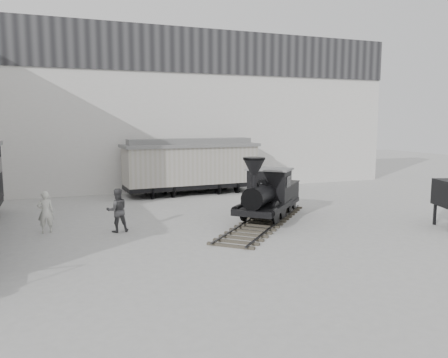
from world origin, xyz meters
name	(u,v)px	position (x,y,z in m)	size (l,w,h in m)	color
ground	(258,242)	(0.00, 0.00, 0.00)	(90.00, 90.00, 0.00)	#9E9E9B
north_wall	(169,110)	(0.00, 14.98, 5.55)	(34.00, 2.51, 11.00)	silver
locomotive	(267,197)	(2.01, 3.30, 1.15)	(7.39, 7.82, 3.12)	#39332B
boxcar	(191,165)	(0.77, 12.18, 1.91)	(9.03, 3.25, 3.65)	black
visitor_a	(46,212)	(-7.90, 4.47, 0.91)	(0.66, 0.43, 1.81)	silver
visitor_b	(117,210)	(-5.01, 3.59, 0.95)	(0.92, 0.72, 1.90)	#434345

